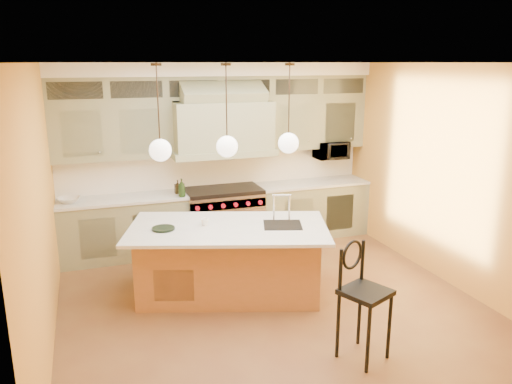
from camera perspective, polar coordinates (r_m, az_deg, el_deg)
name	(u,v)px	position (r m, az deg, el deg)	size (l,w,h in m)	color
floor	(270,303)	(6.35, 1.63, -12.58)	(5.00, 5.00, 0.00)	brown
ceiling	(272,63)	(5.65, 1.85, 14.57)	(5.00, 5.00, 0.00)	white
wall_back	(217,154)	(8.17, -4.52, 4.32)	(5.00, 5.00, 0.00)	gold
wall_front	(396,273)	(3.73, 15.66, -8.90)	(5.00, 5.00, 0.00)	gold
wall_left	(40,210)	(5.50, -23.44, -1.95)	(5.00, 5.00, 0.00)	gold
wall_right	(447,175)	(7.10, 20.97, 1.82)	(5.00, 5.00, 0.00)	gold
back_cabinetry	(221,158)	(7.92, -4.02, 3.85)	(5.00, 0.77, 2.90)	gray
range	(224,217)	(8.06, -3.74, -2.86)	(1.20, 0.74, 0.96)	silver
kitchen_island	(229,259)	(6.43, -3.09, -7.63)	(2.74, 2.00, 1.35)	#9E6B38
counter_stool	(363,293)	(5.13, 12.10, -11.27)	(0.56, 0.56, 1.21)	black
microwave	(331,150)	(8.63, 8.58, 4.76)	(0.54, 0.37, 0.30)	black
oil_bottle_a	(182,188)	(7.55, -8.49, 0.47)	(0.11, 0.11, 0.28)	#1A3213
oil_bottle_b	(178,187)	(7.77, -8.94, 0.60)	(0.09, 0.10, 0.21)	black
fruit_bowl	(69,200)	(7.69, -20.58, -0.85)	(0.31, 0.31, 0.08)	silver
cup	(205,222)	(6.28, -5.88, -3.46)	(0.10, 0.10, 0.09)	white
pendant_left	(160,148)	(5.87, -10.90, 4.99)	(0.26, 0.26, 1.11)	#2D2319
pendant_center	(227,144)	(6.03, -3.33, 5.49)	(0.26, 0.26, 1.11)	#2D2319
pendant_right	(288,141)	(6.29, 3.73, 5.86)	(0.26, 0.26, 1.11)	#2D2319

